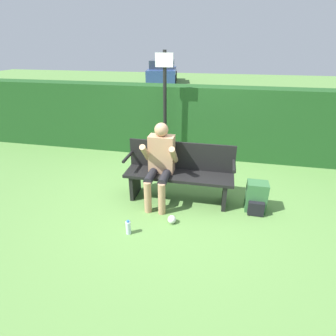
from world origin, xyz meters
name	(u,v)px	position (x,y,z in m)	size (l,w,h in m)	color
ground_plane	(178,199)	(0.00, 0.00, 0.00)	(40.00, 40.00, 0.00)	#5B8942
hedge_back	(195,122)	(0.00, 2.04, 0.76)	(12.00, 0.52, 1.51)	#1E4C1E
park_bench	(179,172)	(0.00, 0.07, 0.47)	(1.70, 0.46, 0.92)	black
person_seated	(160,161)	(-0.28, -0.07, 0.70)	(0.52, 0.64, 1.26)	tan
backpack	(256,198)	(1.20, -0.05, 0.22)	(0.30, 0.31, 0.47)	#336638
water_bottle	(128,228)	(-0.51, -0.98, 0.10)	(0.07, 0.07, 0.21)	silver
signpost	(165,102)	(-0.56, 1.52, 1.25)	(0.34, 0.09, 2.21)	black
parked_car	(162,72)	(-3.46, 13.76, 0.65)	(2.33, 4.11, 1.36)	#2D4784
litter_crumple	(172,219)	(0.02, -0.63, 0.06)	(0.12, 0.12, 0.12)	silver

